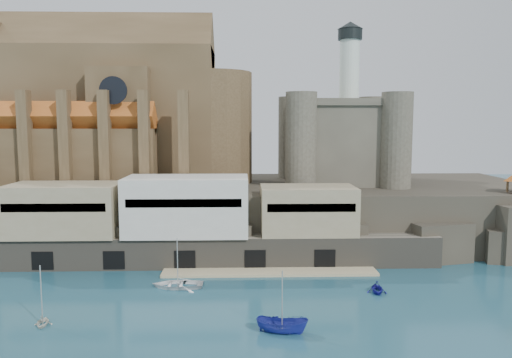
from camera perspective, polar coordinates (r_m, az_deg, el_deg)
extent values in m
plane|color=#1A4557|center=(54.09, 0.48, -16.32)|extent=(300.00, 300.00, 0.00)
cube|color=#28251E|center=(91.26, -0.45, -3.61)|extent=(100.00, 34.00, 10.00)
cube|color=#28251E|center=(78.14, -16.66, -7.10)|extent=(9.00, 5.00, 6.00)
cube|color=#28251E|center=(75.57, -4.00, -7.30)|extent=(9.00, 5.00, 6.00)
cube|color=#28251E|center=(76.77, 8.88, -7.15)|extent=(9.00, 5.00, 6.00)
cube|color=#28251E|center=(81.20, 20.13, -6.72)|extent=(9.00, 5.00, 6.00)
cube|color=#655E51|center=(74.97, -6.35, -8.03)|extent=(70.00, 6.00, 4.50)
cube|color=tan|center=(71.06, 1.58, -10.57)|extent=(30.00, 4.00, 0.40)
cube|color=black|center=(77.38, -23.17, -8.56)|extent=(3.00, 0.40, 2.60)
cube|color=black|center=(74.33, -15.90, -8.89)|extent=(3.00, 0.40, 2.60)
cube|color=black|center=(72.54, -8.12, -9.08)|extent=(3.00, 0.40, 2.60)
cube|color=black|center=(72.11, -0.10, -9.11)|extent=(3.00, 0.40, 2.60)
cube|color=black|center=(73.05, 7.86, -8.96)|extent=(3.00, 0.40, 2.60)
cube|color=gray|center=(78.88, -21.00, -3.24)|extent=(16.00, 9.00, 7.50)
cube|color=beige|center=(74.79, -7.87, -2.99)|extent=(18.00, 9.00, 8.50)
cube|color=gray|center=(75.13, 5.94, -3.51)|extent=(14.00, 8.00, 7.00)
cube|color=#4C3A23|center=(94.97, -16.49, 6.82)|extent=(38.00, 14.00, 24.00)
cube|color=#4C3A23|center=(95.86, -16.72, 14.01)|extent=(38.00, 13.01, 13.01)
cylinder|color=#4C3A23|center=(91.99, -4.87, 5.84)|extent=(14.00, 14.00, 20.00)
cube|color=#4C3A23|center=(94.03, -14.08, 5.68)|extent=(10.00, 20.00, 20.00)
cube|color=#4C3A23|center=(87.22, -20.47, 2.13)|extent=(28.00, 5.00, 10.00)
cube|color=#4C3A23|center=(105.34, -17.15, 2.93)|extent=(28.00, 5.00, 10.00)
cube|color=#AE541D|center=(87.02, -20.64, 6.47)|extent=(28.00, 5.66, 5.66)
cube|color=#AE541D|center=(105.18, -17.27, 6.52)|extent=(28.00, 5.66, 5.66)
cube|color=#4C3A23|center=(101.51, -27.04, 7.48)|extent=(4.00, 10.00, 28.00)
cylinder|color=black|center=(82.45, -16.01, 9.72)|extent=(4.40, 0.30, 4.40)
cube|color=#4C3A23|center=(86.34, -24.84, 3.90)|extent=(1.60, 2.20, 16.00)
cube|color=#4C3A23|center=(84.10, -20.95, 4.02)|extent=(1.60, 2.20, 16.00)
cube|color=#4C3A23|center=(82.27, -16.86, 4.12)|extent=(1.60, 2.20, 16.00)
cube|color=#4C3A23|center=(80.86, -12.61, 4.21)|extent=(1.60, 2.20, 16.00)
cube|color=#4C3A23|center=(79.92, -8.23, 4.27)|extent=(1.60, 2.20, 16.00)
cube|color=#4B473B|center=(92.67, 9.50, 3.92)|extent=(16.00, 16.00, 14.00)
cube|color=#4B473B|center=(92.65, 9.58, 8.50)|extent=(17.00, 17.00, 1.20)
cylinder|color=#4B473B|center=(83.48, 5.16, 4.40)|extent=(5.20, 5.20, 16.00)
cylinder|color=#4B473B|center=(86.84, 15.73, 4.27)|extent=(5.20, 5.20, 16.00)
cylinder|color=#4B473B|center=(99.38, 4.07, 4.73)|extent=(5.20, 5.20, 16.00)
cylinder|color=#4B473B|center=(102.22, 13.06, 4.63)|extent=(5.20, 5.20, 16.00)
cylinder|color=silver|center=(95.38, 10.61, 11.79)|extent=(3.60, 3.60, 12.00)
cylinder|color=black|center=(96.30, 10.70, 15.94)|extent=(4.40, 4.40, 2.00)
cone|color=black|center=(96.58, 10.72, 16.87)|extent=(4.60, 4.60, 1.40)
cube|color=#28251E|center=(85.06, 26.55, -6.76)|extent=(6.00, 5.00, 5.00)
cylinder|color=#4C3A23|center=(88.87, 26.78, -1.12)|extent=(0.36, 0.36, 3.20)
imported|color=#252F97|center=(52.33, 2.99, -17.15)|extent=(2.44, 2.40, 5.27)
imported|color=beige|center=(58.37, -23.18, -15.11)|extent=(2.47, 1.66, 2.70)
imported|color=white|center=(66.13, -8.91, -12.09)|extent=(1.44, 4.68, 6.52)
imported|color=navy|center=(65.17, 13.64, -12.48)|extent=(3.10, 2.12, 3.36)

